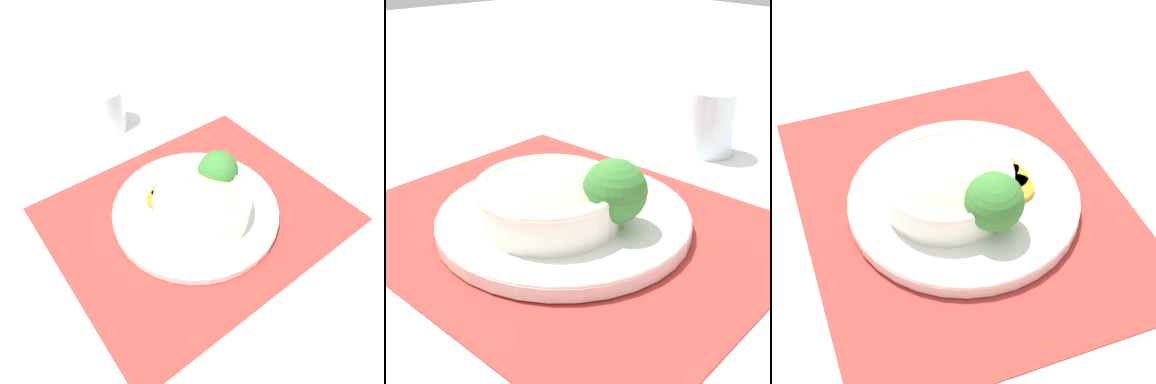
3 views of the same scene
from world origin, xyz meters
The scene contains 9 objects.
ground_plane centered at (0.00, 0.00, 0.00)m, with size 4.00×4.00×0.00m, color white.
placemat centered at (0.00, 0.00, 0.00)m, with size 0.56×0.48×0.00m.
plate centered at (0.00, 0.00, 0.02)m, with size 0.30×0.30×0.02m.
bowl centered at (0.00, -0.02, 0.05)m, with size 0.17×0.17×0.06m.
broccoli_floret centered at (0.06, 0.02, 0.07)m, with size 0.07×0.07×0.08m.
carrot_slice_near centered at (0.01, 0.07, 0.02)m, with size 0.05×0.05×0.01m.
carrot_slice_middle centered at (-0.01, 0.07, 0.02)m, with size 0.05×0.05×0.01m.
carrot_slice_far centered at (-0.03, 0.06, 0.02)m, with size 0.05×0.05×0.01m.
carrot_slice_extra centered at (-0.05, 0.05, 0.02)m, with size 0.05×0.05×0.01m.
Camera 3 is at (0.57, -0.13, 0.62)m, focal length 60.00 mm.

